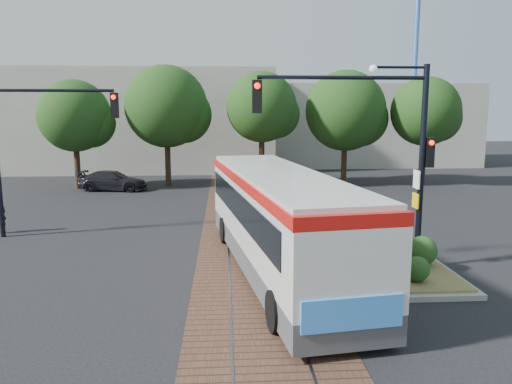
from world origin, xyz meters
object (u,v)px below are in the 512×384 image
parked_car (113,181)px  city_bus (278,216)px  traffic_island (409,259)px  signal_pole_main (383,135)px  signal_pole_left (26,137)px

parked_car → city_bus: bearing=-144.2°
parked_car → traffic_island: bearing=-134.1°
parked_car → signal_pole_main: bearing=-136.2°
signal_pole_main → parked_car: size_ratio=1.45×
signal_pole_left → parked_car: size_ratio=1.45×
city_bus → traffic_island: 4.30m
signal_pole_main → signal_pole_left: bearing=158.6°
signal_pole_left → city_bus: bearing=-27.7°
traffic_island → city_bus: bearing=178.4°
traffic_island → parked_car: parked_car is taller
traffic_island → parked_car: 20.34m
city_bus → signal_pole_left: bearing=144.0°
traffic_island → signal_pole_left: bearing=159.6°
traffic_island → signal_pole_main: (-0.96, 0.09, 3.83)m
signal_pole_left → parked_car: bearing=86.5°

